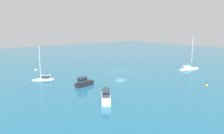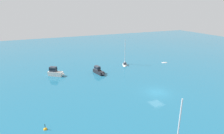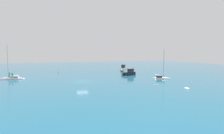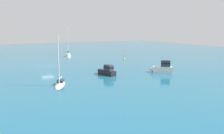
# 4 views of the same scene
# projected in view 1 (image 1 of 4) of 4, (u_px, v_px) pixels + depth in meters

# --- Properties ---
(ground_plane) EXTENTS (160.00, 160.00, 0.00)m
(ground_plane) POSITION_uv_depth(u_px,v_px,m) (120.00, 71.00, 60.38)
(ground_plane) COLOR #1E607F
(rib) EXTENTS (1.39, 1.99, 0.44)m
(rib) POSITION_uv_depth(u_px,v_px,m) (36.00, 70.00, 61.65)
(rib) COLOR silver
(rib) RESTS_ON ground
(cabin_cruiser) EXTENTS (3.61, 4.27, 2.30)m
(cabin_cruiser) POSITION_uv_depth(u_px,v_px,m) (106.00, 97.00, 35.92)
(cabin_cruiser) COLOR silver
(cabin_cruiser) RESTS_ON ground
(powerboat) EXTENTS (4.90, 1.99, 1.87)m
(powerboat) POSITION_uv_depth(u_px,v_px,m) (85.00, 82.00, 45.52)
(powerboat) COLOR black
(powerboat) RESTS_ON ground
(ketch) EXTENTS (4.73, 3.23, 7.79)m
(ketch) POSITION_uv_depth(u_px,v_px,m) (43.00, 79.00, 50.40)
(ketch) COLOR silver
(ketch) RESTS_ON ground
(ketch_1) EXTENTS (6.61, 3.11, 8.96)m
(ketch_1) POSITION_uv_depth(u_px,v_px,m) (189.00, 69.00, 62.49)
(ketch_1) COLOR white
(ketch_1) RESTS_ON ground
(channel_buoy) EXTENTS (0.53, 0.53, 1.11)m
(channel_buoy) POSITION_uv_depth(u_px,v_px,m) (207.00, 85.00, 46.03)
(channel_buoy) COLOR orange
(channel_buoy) RESTS_ON ground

